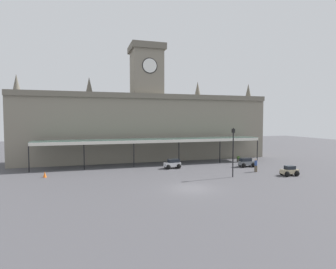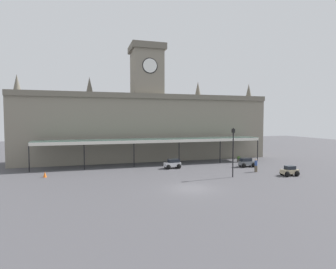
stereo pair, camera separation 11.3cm
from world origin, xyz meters
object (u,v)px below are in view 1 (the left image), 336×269
(victorian_lamppost, at_px, (233,147))
(planter_by_canopy, at_px, (239,159))
(car_beige_sedan, at_px, (289,171))
(car_grey_estate, at_px, (247,163))
(pedestrian_beside_cars, at_px, (256,165))
(traffic_cone, at_px, (45,174))
(car_white_estate, at_px, (173,164))

(victorian_lamppost, xyz_separation_m, planter_by_canopy, (6.67, 9.76, -3.02))
(car_beige_sedan, height_order, planter_by_canopy, car_beige_sedan)
(car_grey_estate, xyz_separation_m, car_beige_sedan, (1.51, -6.77, -0.06))
(car_beige_sedan, distance_m, pedestrian_beside_cars, 4.05)
(car_grey_estate, height_order, car_beige_sedan, car_grey_estate)
(traffic_cone, bearing_deg, car_grey_estate, -1.17)
(car_white_estate, xyz_separation_m, victorian_lamppost, (4.98, -7.41, 2.94))
(traffic_cone, bearing_deg, car_beige_sedan, -14.70)
(traffic_cone, distance_m, planter_by_canopy, 27.84)
(victorian_lamppost, height_order, traffic_cone, victorian_lamppost)
(car_beige_sedan, xyz_separation_m, traffic_cone, (-27.85, 7.31, -0.17))
(traffic_cone, xyz_separation_m, planter_by_canopy, (27.60, 3.65, 0.15))
(car_beige_sedan, distance_m, planter_by_canopy, 10.95)
(planter_by_canopy, bearing_deg, car_grey_estate, -106.76)
(car_white_estate, relative_size, traffic_cone, 3.46)
(pedestrian_beside_cars, bearing_deg, victorian_lamppost, -155.88)
(car_grey_estate, xyz_separation_m, pedestrian_beside_cars, (-0.94, -3.58, 0.34))
(car_white_estate, bearing_deg, traffic_cone, -175.35)
(car_grey_estate, distance_m, planter_by_canopy, 4.37)
(car_white_estate, bearing_deg, car_beige_sedan, -35.87)
(car_white_estate, distance_m, victorian_lamppost, 9.40)
(car_white_estate, height_order, planter_by_canopy, car_white_estate)
(pedestrian_beside_cars, height_order, traffic_cone, pedestrian_beside_cars)
(planter_by_canopy, bearing_deg, traffic_cone, -172.48)
(car_grey_estate, height_order, traffic_cone, car_grey_estate)
(car_grey_estate, distance_m, traffic_cone, 26.35)
(car_grey_estate, relative_size, victorian_lamppost, 0.39)
(traffic_cone, bearing_deg, victorian_lamppost, -16.28)
(pedestrian_beside_cars, relative_size, planter_by_canopy, 1.74)
(victorian_lamppost, bearing_deg, traffic_cone, 163.72)
(car_white_estate, xyz_separation_m, planter_by_canopy, (11.65, 2.35, -0.07))
(victorian_lamppost, relative_size, traffic_cone, 8.54)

